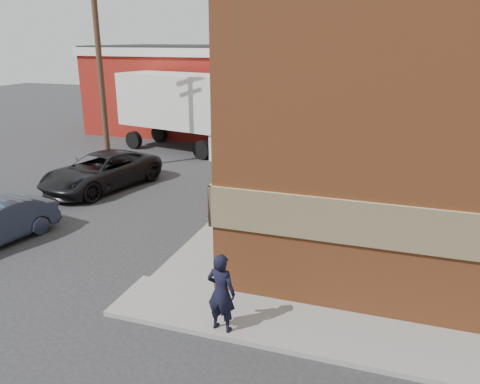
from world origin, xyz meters
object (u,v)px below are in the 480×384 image
Objects in this scene: utility_pole at (100,68)px; man at (221,293)px; box_truck at (189,108)px; suv_a at (101,171)px; warehouse at (219,89)px.

utility_pole is 14.88m from man.
box_truck is at bearing -56.82° from man.
box_truck is at bearing 66.11° from utility_pole.
utility_pole reaches higher than suv_a.
utility_pole is at bearing -97.77° from warehouse.
utility_pole is 1.68× the size of suv_a.
man is (8.29, -21.55, -1.81)m from warehouse.
box_truck is (0.62, -6.21, -0.39)m from warehouse.
warehouse is 6.25m from box_truck.
warehouse is at bearing 108.54° from box_truck.
man is 0.20× the size of box_truck.
warehouse is 1.84× the size of box_truck.
man is at bearing -50.59° from box_truck.
warehouse is 13.71m from suv_a.
box_truck is at bearing -84.29° from warehouse.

